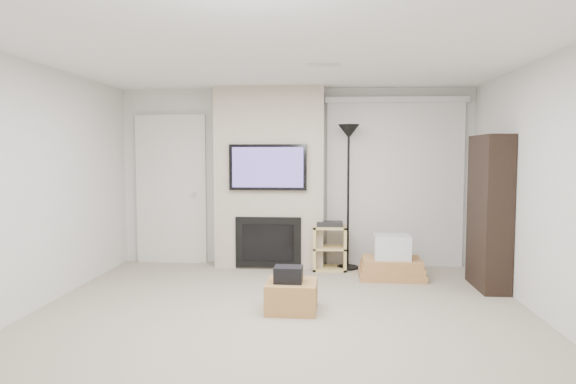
# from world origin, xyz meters

# --- Properties ---
(floor) EXTENTS (5.00, 5.50, 0.00)m
(floor) POSITION_xyz_m (0.00, 0.00, 0.00)
(floor) COLOR #A69B87
(floor) RESTS_ON ground
(ceiling) EXTENTS (5.00, 5.50, 0.00)m
(ceiling) POSITION_xyz_m (0.00, 0.00, 2.50)
(ceiling) COLOR white
(ceiling) RESTS_ON wall_back
(wall_back) EXTENTS (5.00, 0.00, 2.50)m
(wall_back) POSITION_xyz_m (0.00, 2.75, 1.25)
(wall_back) COLOR silver
(wall_back) RESTS_ON ground
(wall_front) EXTENTS (5.00, 0.00, 2.50)m
(wall_front) POSITION_xyz_m (0.00, -2.75, 1.25)
(wall_front) COLOR silver
(wall_front) RESTS_ON ground
(wall_left) EXTENTS (0.00, 5.50, 2.50)m
(wall_left) POSITION_xyz_m (-2.50, 0.00, 1.25)
(wall_left) COLOR silver
(wall_left) RESTS_ON ground
(wall_right) EXTENTS (0.00, 5.50, 2.50)m
(wall_right) POSITION_xyz_m (2.50, 0.00, 1.25)
(wall_right) COLOR silver
(wall_right) RESTS_ON ground
(hvac_vent) EXTENTS (0.35, 0.18, 0.01)m
(hvac_vent) POSITION_xyz_m (0.40, 0.80, 2.50)
(hvac_vent) COLOR silver
(hvac_vent) RESTS_ON ceiling
(ottoman) EXTENTS (0.52, 0.52, 0.30)m
(ottoman) POSITION_xyz_m (0.09, 0.50, 0.15)
(ottoman) COLOR #AC7943
(ottoman) RESTS_ON floor
(black_bag) EXTENTS (0.29, 0.23, 0.16)m
(black_bag) POSITION_xyz_m (0.06, 0.46, 0.38)
(black_bag) COLOR black
(black_bag) RESTS_ON ottoman
(fireplace_wall) EXTENTS (1.50, 0.47, 2.50)m
(fireplace_wall) POSITION_xyz_m (-0.35, 2.54, 1.24)
(fireplace_wall) COLOR beige
(fireplace_wall) RESTS_ON floor
(entry_door) EXTENTS (1.02, 0.11, 2.14)m
(entry_door) POSITION_xyz_m (-1.80, 2.71, 1.05)
(entry_door) COLOR silver
(entry_door) RESTS_ON floor
(vertical_blinds) EXTENTS (1.98, 0.10, 2.37)m
(vertical_blinds) POSITION_xyz_m (1.40, 2.70, 1.27)
(vertical_blinds) COLOR silver
(vertical_blinds) RESTS_ON floor
(floor_lamp) EXTENTS (0.29, 0.29, 1.98)m
(floor_lamp) POSITION_xyz_m (0.74, 2.45, 1.56)
(floor_lamp) COLOR black
(floor_lamp) RESTS_ON floor
(av_stand) EXTENTS (0.45, 0.38, 0.66)m
(av_stand) POSITION_xyz_m (0.49, 2.38, 0.35)
(av_stand) COLOR #E5C87B
(av_stand) RESTS_ON floor
(box_stack) EXTENTS (0.84, 0.65, 0.55)m
(box_stack) POSITION_xyz_m (1.28, 1.97, 0.21)
(box_stack) COLOR #B8814B
(box_stack) RESTS_ON floor
(bookshelf) EXTENTS (0.30, 0.80, 1.80)m
(bookshelf) POSITION_xyz_m (2.34, 1.54, 0.90)
(bookshelf) COLOR black
(bookshelf) RESTS_ON floor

